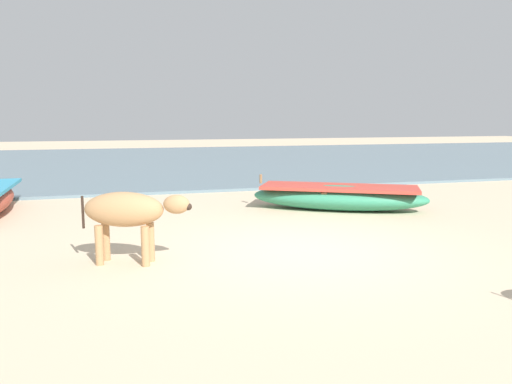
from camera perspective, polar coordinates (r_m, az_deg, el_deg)
ground at (r=7.67m, az=5.25°, el=-6.62°), size 80.00×80.00×0.00m
sea_water at (r=23.38m, az=-9.32°, el=3.52°), size 60.00×20.00×0.08m
fishing_boat_2 at (r=11.05m, az=9.41°, el=-0.53°), size 3.85×2.79×0.73m
cow_adult_tan at (r=7.03m, az=-14.36°, el=-2.25°), size 1.49×0.83×0.99m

